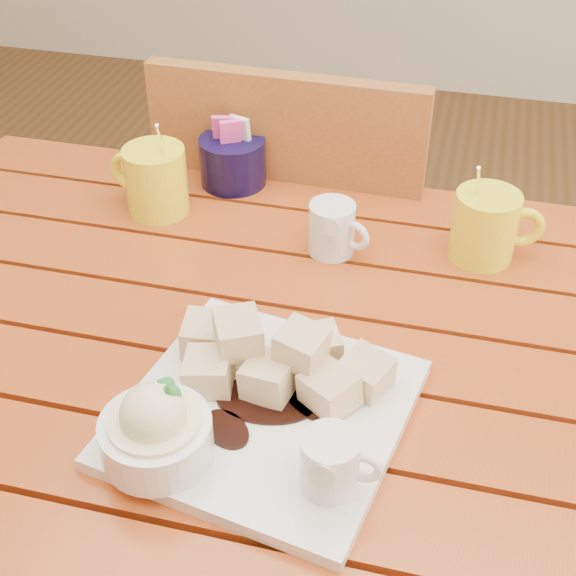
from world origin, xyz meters
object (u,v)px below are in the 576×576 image
(coffee_mug_left, at_px, (154,179))
(dessert_plate, at_px, (241,408))
(table, at_px, (284,400))
(coffee_mug_right, at_px, (487,225))
(chair_far, at_px, (302,258))

(coffee_mug_left, bearing_deg, dessert_plate, -41.42)
(table, height_order, coffee_mug_left, coffee_mug_left)
(table, bearing_deg, coffee_mug_left, 137.29)
(coffee_mug_right, bearing_deg, table, -144.98)
(coffee_mug_right, bearing_deg, coffee_mug_left, 168.39)
(coffee_mug_right, height_order, chair_far, chair_far)
(dessert_plate, relative_size, coffee_mug_right, 2.27)
(dessert_plate, height_order, chair_far, chair_far)
(coffee_mug_left, distance_m, chair_far, 0.42)
(table, bearing_deg, dessert_plate, -92.28)
(chair_far, bearing_deg, dessert_plate, 98.64)
(dessert_plate, bearing_deg, coffee_mug_right, 59.40)
(chair_far, bearing_deg, coffee_mug_left, 58.13)
(table, distance_m, coffee_mug_right, 0.36)
(table, bearing_deg, coffee_mug_right, 46.24)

